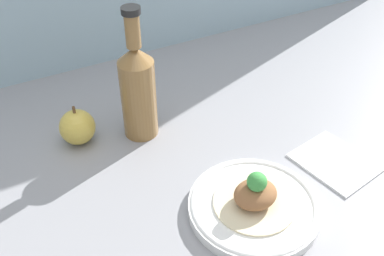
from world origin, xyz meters
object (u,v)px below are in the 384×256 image
at_px(plated_food, 255,195).
at_px(apple, 77,127).
at_px(cider_bottle, 138,88).
at_px(plate, 254,206).

distance_m(plated_food, apple, 0.38).
height_order(cider_bottle, apple, cider_bottle).
bearing_deg(cider_bottle, plated_food, -73.62).
relative_size(plate, apple, 2.64).
bearing_deg(plated_food, plate, -90.00).
height_order(plate, plated_food, plated_food).
height_order(plated_food, cider_bottle, cider_bottle).
relative_size(plated_food, apple, 1.64).
bearing_deg(cider_bottle, apple, 165.38).
bearing_deg(apple, plate, -57.12).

